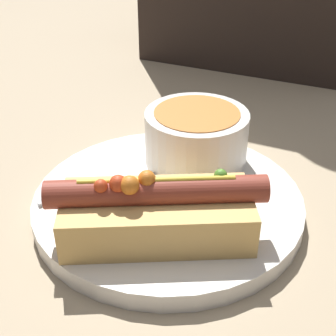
% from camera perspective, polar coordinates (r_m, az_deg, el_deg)
% --- Properties ---
extents(ground_plane, '(4.00, 4.00, 0.00)m').
position_cam_1_polar(ground_plane, '(0.47, 0.00, -5.10)').
color(ground_plane, tan).
extents(dinner_plate, '(0.26, 0.26, 0.02)m').
position_cam_1_polar(dinner_plate, '(0.47, 0.00, -4.19)').
color(dinner_plate, white).
rests_on(dinner_plate, ground_plane).
extents(hot_dog, '(0.18, 0.14, 0.06)m').
position_cam_1_polar(hot_dog, '(0.40, -1.40, -5.22)').
color(hot_dog, '#DBAD60').
rests_on(hot_dog, dinner_plate).
extents(soup_bowl, '(0.11, 0.11, 0.06)m').
position_cam_1_polar(soup_bowl, '(0.50, 3.52, 4.06)').
color(soup_bowl, silver).
rests_on(soup_bowl, dinner_plate).
extents(spoon, '(0.12, 0.14, 0.01)m').
position_cam_1_polar(spoon, '(0.49, -1.20, -0.58)').
color(spoon, '#B7B7BC').
rests_on(spoon, dinner_plate).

